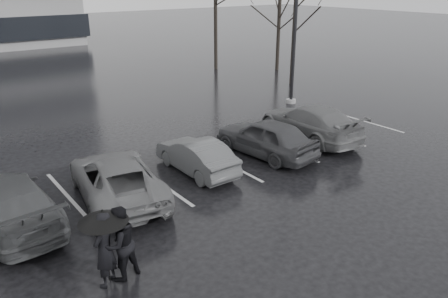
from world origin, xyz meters
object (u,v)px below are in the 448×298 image
car_west_b (116,178)px  pedestrian_left (104,249)px  pedestrian_right (120,243)px  tree_east (295,20)px  car_main (266,137)px  tree_ne (279,21)px  car_east (309,122)px  car_west_a (196,155)px  car_west_c (9,202)px  tree_north (216,10)px  lamp_post (296,20)px

car_west_b → pedestrian_left: bearing=72.8°
car_west_b → pedestrian_right: pedestrian_right is taller
tree_east → car_main: bearing=-139.7°
tree_ne → car_east: bearing=-128.4°
car_west_a → car_east: bearing=179.8°
car_east → pedestrian_right: pedestrian_right is taller
car_west_c → tree_ne: (21.29, 11.85, 2.80)m
tree_ne → tree_north: size_ratio=0.82×
car_west_a → car_west_b: size_ratio=0.75×
car_west_b → car_east: (8.83, 0.19, 0.05)m
car_west_c → tree_north: tree_north is taller
lamp_post → tree_ne: lamp_post is taller
car_west_a → pedestrian_right: (-4.63, -3.90, 0.29)m
pedestrian_left → tree_north: (16.69, 18.81, 3.35)m
car_west_a → car_west_c: car_west_c is taller
pedestrian_right → tree_east: size_ratio=0.22×
car_main → tree_ne: (12.18, 12.20, 2.78)m
lamp_post → tree_ne: bearing=51.2°
tree_east → tree_ne: size_ratio=1.14×
car_west_c → car_east: bearing=176.5°
pedestrian_left → tree_north: size_ratio=0.21×
pedestrian_left → pedestrian_right: size_ratio=1.00×
car_main → tree_north: size_ratio=0.50×
pedestrian_right → tree_east: bearing=-157.9°
pedestrian_left → car_west_b: bearing=-152.2°
tree_ne → tree_north: tree_north is taller
pedestrian_right → tree_ne: 25.47m
car_west_c → car_east: 11.85m
pedestrian_right → tree_ne: size_ratio=0.26×
tree_east → pedestrian_right: bearing=-145.8°
tree_ne → tree_north: bearing=139.4°
pedestrian_left → tree_east: bearing=178.8°
car_west_c → tree_east: tree_east is taller
tree_east → tree_north: 7.08m
pedestrian_right → lamp_post: bearing=-161.0°
car_west_c → tree_ne: tree_ne is taller
car_west_a → tree_ne: 19.51m
car_main → car_west_c: 9.11m
car_west_a → pedestrian_right: pedestrian_right is taller
car_west_b → car_east: size_ratio=0.97×
car_west_a → lamp_post: lamp_post is taller
car_east → tree_north: (5.94, 14.91, 3.53)m
car_west_a → lamp_post: bearing=-154.1°
car_west_b → lamp_post: size_ratio=0.51×
car_west_b → lamp_post: (12.32, 4.71, 3.72)m
lamp_post → car_main: bearing=-142.4°
car_east → pedestrian_left: bearing=24.8°
car_main → tree_ne: 17.46m
car_west_b → tree_ne: bearing=-136.4°
car_main → tree_east: 13.10m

